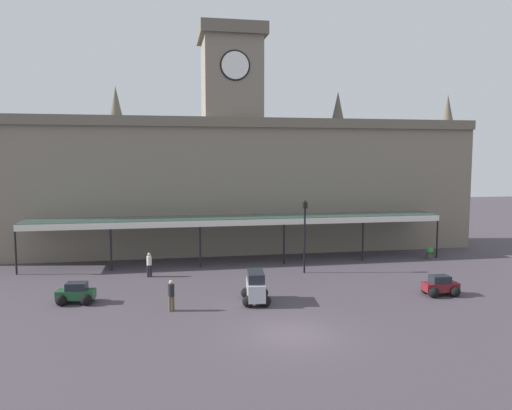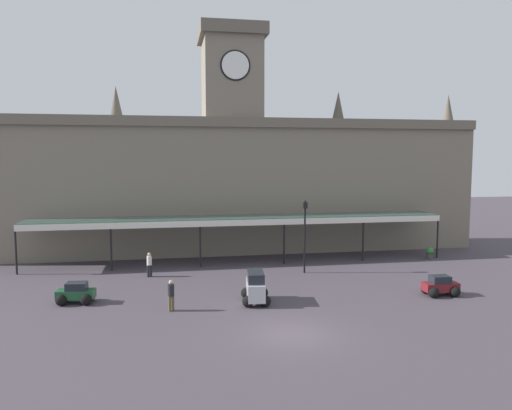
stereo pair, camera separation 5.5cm
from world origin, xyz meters
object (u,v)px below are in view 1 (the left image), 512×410
car_silver_van (256,288)px  victorian_lamppost (305,228)px  car_green_sedan (76,294)px  car_maroon_sedan (440,287)px  planter_by_canopy (430,253)px  pedestrian_near_entrance (171,294)px  pedestrian_beside_cars (149,264)px

car_silver_van → victorian_lamppost: size_ratio=0.48×
car_green_sedan → victorian_lamppost: (14.62, 4.74, 2.69)m
car_maroon_sedan → victorian_lamppost: 9.80m
car_green_sedan → planter_by_canopy: 27.05m
car_silver_van → car_maroon_sedan: 11.07m
car_silver_van → car_maroon_sedan: bearing=-2.9°
pedestrian_near_entrance → pedestrian_beside_cars: bearing=100.2°
pedestrian_near_entrance → car_maroon_sedan: bearing=0.5°
car_green_sedan → pedestrian_near_entrance: 5.76m
car_maroon_sedan → pedestrian_beside_cars: pedestrian_beside_cars is taller
car_silver_van → planter_by_canopy: (16.01, 9.28, -0.32)m
victorian_lamppost → pedestrian_near_entrance: bearing=-142.9°
car_maroon_sedan → pedestrian_near_entrance: pedestrian_near_entrance is taller
car_silver_van → pedestrian_near_entrance: car_silver_van is taller
pedestrian_near_entrance → victorian_lamppost: bearing=37.1°
car_silver_van → victorian_lamppost: 8.28m
car_green_sedan → pedestrian_beside_cars: bearing=55.2°
car_silver_van → pedestrian_beside_cars: bearing=130.4°
pedestrian_near_entrance → planter_by_canopy: size_ratio=1.74×
car_green_sedan → planter_by_canopy: bearing=16.4°
car_maroon_sedan → pedestrian_near_entrance: (-15.74, -0.14, 0.41)m
car_silver_van → car_green_sedan: size_ratio=1.17×
car_maroon_sedan → car_green_sedan: bearing=174.0°
pedestrian_near_entrance → victorian_lamppost: 11.98m
car_maroon_sedan → victorian_lamppost: (-6.36, 6.95, 2.69)m
pedestrian_beside_cars → car_silver_van: bearing=-49.6°
car_green_sedan → car_maroon_sedan: size_ratio=1.03×
car_maroon_sedan → pedestrian_beside_cars: bearing=155.8°
pedestrian_beside_cars → pedestrian_near_entrance: bearing=-79.8°
car_maroon_sedan → pedestrian_near_entrance: size_ratio=1.24×
car_green_sedan → car_maroon_sedan: same height
pedestrian_beside_cars → planter_by_canopy: pedestrian_beside_cars is taller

